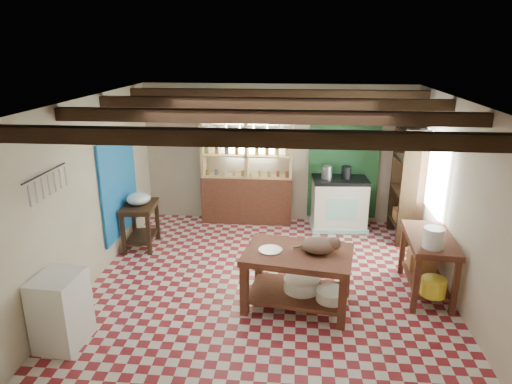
# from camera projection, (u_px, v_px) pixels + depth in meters

# --- Properties ---
(floor) EXTENTS (5.00, 5.00, 0.02)m
(floor) POSITION_uv_depth(u_px,v_px,m) (267.00, 281.00, 6.63)
(floor) COLOR maroon
(floor) RESTS_ON ground
(ceiling) EXTENTS (5.00, 5.00, 0.02)m
(ceiling) POSITION_uv_depth(u_px,v_px,m) (269.00, 100.00, 5.82)
(ceiling) COLOR #454449
(ceiling) RESTS_ON wall_back
(wall_back) EXTENTS (5.00, 0.04, 2.60)m
(wall_back) POSITION_uv_depth(u_px,v_px,m) (277.00, 154.00, 8.59)
(wall_back) COLOR beige
(wall_back) RESTS_ON floor
(wall_front) EXTENTS (5.00, 0.04, 2.60)m
(wall_front) POSITION_uv_depth(u_px,v_px,m) (248.00, 290.00, 3.85)
(wall_front) COLOR beige
(wall_front) RESTS_ON floor
(wall_left) EXTENTS (0.04, 5.00, 2.60)m
(wall_left) POSITION_uv_depth(u_px,v_px,m) (92.00, 191.00, 6.44)
(wall_left) COLOR beige
(wall_left) RESTS_ON floor
(wall_right) EXTENTS (0.04, 5.00, 2.60)m
(wall_right) POSITION_uv_depth(u_px,v_px,m) (457.00, 202.00, 6.00)
(wall_right) COLOR beige
(wall_right) RESTS_ON floor
(ceiling_beams) EXTENTS (5.00, 3.80, 0.15)m
(ceiling_beams) POSITION_uv_depth(u_px,v_px,m) (269.00, 109.00, 5.86)
(ceiling_beams) COLOR #342012
(ceiling_beams) RESTS_ON ceiling
(blue_wall_patch) EXTENTS (0.04, 1.40, 1.60)m
(blue_wall_patch) POSITION_uv_depth(u_px,v_px,m) (119.00, 186.00, 7.35)
(blue_wall_patch) COLOR #1765B3
(blue_wall_patch) RESTS_ON wall_left
(green_wall_patch) EXTENTS (1.30, 0.04, 2.30)m
(green_wall_patch) POSITION_uv_depth(u_px,v_px,m) (344.00, 159.00, 8.47)
(green_wall_patch) COLOR #1F4E28
(green_wall_patch) RESTS_ON wall_back
(window_back) EXTENTS (0.90, 0.02, 0.80)m
(window_back) POSITION_uv_depth(u_px,v_px,m) (250.00, 133.00, 8.49)
(window_back) COLOR white
(window_back) RESTS_ON wall_back
(window_right) EXTENTS (0.02, 1.30, 1.20)m
(window_right) POSITION_uv_depth(u_px,v_px,m) (435.00, 174.00, 6.92)
(window_right) COLOR white
(window_right) RESTS_ON wall_right
(utensil_rail) EXTENTS (0.06, 0.90, 0.28)m
(utensil_rail) POSITION_uv_depth(u_px,v_px,m) (46.00, 183.00, 5.15)
(utensil_rail) COLOR black
(utensil_rail) RESTS_ON wall_left
(pot_rack) EXTENTS (0.86, 0.12, 0.36)m
(pot_rack) POSITION_uv_depth(u_px,v_px,m) (349.00, 111.00, 7.78)
(pot_rack) COLOR black
(pot_rack) RESTS_ON ceiling
(shelving_unit) EXTENTS (1.70, 0.34, 2.20)m
(shelving_unit) POSITION_uv_depth(u_px,v_px,m) (247.00, 166.00, 8.52)
(shelving_unit) COLOR tan
(shelving_unit) RESTS_ON floor
(tall_rack) EXTENTS (0.40, 0.86, 2.00)m
(tall_rack) POSITION_uv_depth(u_px,v_px,m) (407.00, 183.00, 7.82)
(tall_rack) COLOR #342012
(tall_rack) RESTS_ON floor
(work_table) EXTENTS (1.48, 1.10, 0.77)m
(work_table) POSITION_uv_depth(u_px,v_px,m) (297.00, 279.00, 5.90)
(work_table) COLOR brown
(work_table) RESTS_ON floor
(stove) EXTENTS (1.03, 0.73, 0.96)m
(stove) POSITION_uv_depth(u_px,v_px,m) (339.00, 203.00, 8.41)
(stove) COLOR silver
(stove) RESTS_ON floor
(prep_table) EXTENTS (0.57, 0.79, 0.76)m
(prep_table) POSITION_uv_depth(u_px,v_px,m) (141.00, 226.00, 7.64)
(prep_table) COLOR #342012
(prep_table) RESTS_ON floor
(white_cabinet) EXTENTS (0.52, 0.60, 0.85)m
(white_cabinet) POSITION_uv_depth(u_px,v_px,m) (61.00, 310.00, 5.12)
(white_cabinet) COLOR white
(white_cabinet) RESTS_ON floor
(right_counter) EXTENTS (0.65, 1.20, 0.84)m
(right_counter) POSITION_uv_depth(u_px,v_px,m) (427.00, 265.00, 6.20)
(right_counter) COLOR brown
(right_counter) RESTS_ON floor
(cat) EXTENTS (0.45, 0.35, 0.20)m
(cat) POSITION_uv_depth(u_px,v_px,m) (319.00, 245.00, 5.74)
(cat) COLOR #81604B
(cat) RESTS_ON work_table
(steel_tray) EXTENTS (0.35, 0.35, 0.02)m
(steel_tray) POSITION_uv_depth(u_px,v_px,m) (270.00, 250.00, 5.81)
(steel_tray) COLOR #A6A7AE
(steel_tray) RESTS_ON work_table
(basin_large) EXTENTS (0.54, 0.54, 0.16)m
(basin_large) POSITION_uv_depth(u_px,v_px,m) (302.00, 284.00, 5.96)
(basin_large) COLOR white
(basin_large) RESTS_ON work_table
(basin_small) EXTENTS (0.44, 0.44, 0.13)m
(basin_small) POSITION_uv_depth(u_px,v_px,m) (331.00, 295.00, 5.73)
(basin_small) COLOR white
(basin_small) RESTS_ON work_table
(kettle_left) EXTENTS (0.21, 0.21, 0.23)m
(kettle_left) POSITION_uv_depth(u_px,v_px,m) (327.00, 172.00, 8.23)
(kettle_left) COLOR #A6A7AE
(kettle_left) RESTS_ON stove
(kettle_right) EXTENTS (0.19, 0.19, 0.22)m
(kettle_right) POSITION_uv_depth(u_px,v_px,m) (346.00, 172.00, 8.22)
(kettle_right) COLOR black
(kettle_right) RESTS_ON stove
(enamel_bowl) EXTENTS (0.42, 0.42, 0.20)m
(enamel_bowl) POSITION_uv_depth(u_px,v_px,m) (139.00, 199.00, 7.49)
(enamel_bowl) COLOR white
(enamel_bowl) RESTS_ON prep_table
(white_bucket) EXTENTS (0.27, 0.27, 0.26)m
(white_bucket) POSITION_uv_depth(u_px,v_px,m) (434.00, 238.00, 5.70)
(white_bucket) COLOR white
(white_bucket) RESTS_ON right_counter
(wicker_basket) EXTENTS (0.39, 0.32, 0.26)m
(wicker_basket) POSITION_uv_depth(u_px,v_px,m) (422.00, 259.00, 6.50)
(wicker_basket) COLOR #A46F42
(wicker_basket) RESTS_ON right_counter
(yellow_tub) EXTENTS (0.33, 0.33, 0.23)m
(yellow_tub) POSITION_uv_depth(u_px,v_px,m) (433.00, 287.00, 5.80)
(yellow_tub) COLOR yellow
(yellow_tub) RESTS_ON right_counter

